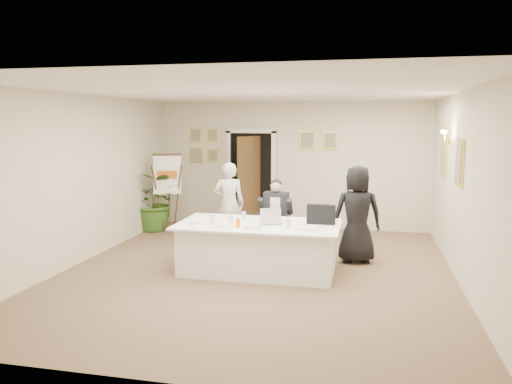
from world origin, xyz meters
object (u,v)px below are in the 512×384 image
at_px(seated_man, 276,217).
at_px(laptop_bag, 321,214).
at_px(conference_table, 258,247).
at_px(oj_glass, 238,223).
at_px(steel_jug, 231,220).
at_px(potted_palm, 156,201).
at_px(laptop, 272,215).
at_px(standing_woman, 357,214).
at_px(flip_chart, 168,197).
at_px(paper_stack, 307,228).
at_px(standing_man, 229,204).

bearing_deg(seated_man, laptop_bag, -34.05).
bearing_deg(conference_table, seated_man, 85.73).
bearing_deg(oj_glass, conference_table, 55.19).
bearing_deg(steel_jug, potted_palm, 132.51).
xyz_separation_m(laptop, steel_jug, (-0.61, -0.17, -0.08)).
bearing_deg(conference_table, standing_woman, 31.54).
distance_m(flip_chart, paper_stack, 4.23).
bearing_deg(oj_glass, steel_jug, 127.38).
bearing_deg(flip_chart, potted_palm, 162.41).
xyz_separation_m(potted_palm, paper_stack, (3.61, -2.77, 0.15)).
distance_m(laptop, steel_jug, 0.64).
xyz_separation_m(conference_table, steel_jug, (-0.41, -0.12, 0.44)).
xyz_separation_m(seated_man, laptop, (0.12, -1.02, 0.23)).
distance_m(oj_glass, steel_jug, 0.28).
height_order(standing_man, oj_glass, standing_man).
bearing_deg(potted_palm, steel_jug, -47.49).
xyz_separation_m(conference_table, laptop, (0.20, 0.05, 0.52)).
xyz_separation_m(conference_table, standing_woman, (1.48, 0.91, 0.43)).
distance_m(flip_chart, laptop, 3.58).
xyz_separation_m(flip_chart, laptop, (2.70, -2.35, 0.15)).
relative_size(standing_woman, laptop, 4.74).
xyz_separation_m(seated_man, potted_palm, (-2.90, 1.44, -0.04)).
distance_m(potted_palm, paper_stack, 4.55).
height_order(flip_chart, paper_stack, flip_chart).
bearing_deg(flip_chart, laptop_bag, -32.95).
xyz_separation_m(conference_table, potted_palm, (-2.82, 2.51, 0.25)).
height_order(flip_chart, oj_glass, flip_chart).
relative_size(seated_man, laptop_bag, 3.14).
bearing_deg(laptop, potted_palm, 127.94).
xyz_separation_m(flip_chart, standing_woman, (3.97, -1.50, 0.05)).
bearing_deg(oj_glass, standing_man, 109.26).
bearing_deg(potted_palm, conference_table, -41.66).
relative_size(seated_man, laptop, 3.95).
height_order(standing_man, laptop, standing_man).
xyz_separation_m(standing_man, standing_woman, (2.41, -0.70, 0.02)).
relative_size(flip_chart, potted_palm, 1.28).
distance_m(standing_man, laptop_bag, 2.36).
height_order(standing_woman, steel_jug, standing_woman).
bearing_deg(laptop, standing_woman, 20.87).
bearing_deg(paper_stack, standing_woman, 59.28).
bearing_deg(flip_chart, laptop, -41.12).
height_order(flip_chart, standing_man, flip_chart).
distance_m(laptop_bag, steel_jug, 1.40).
height_order(oj_glass, steel_jug, oj_glass).
bearing_deg(conference_table, oj_glass, -124.81).
bearing_deg(conference_table, potted_palm, 138.34).
height_order(conference_table, laptop, laptop).
xyz_separation_m(flip_chart, standing_man, (1.57, -0.80, 0.03)).
height_order(laptop, steel_jug, laptop).
xyz_separation_m(standing_man, laptop_bag, (1.87, -1.44, 0.13)).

